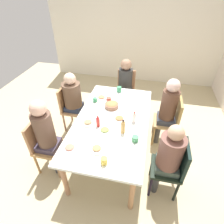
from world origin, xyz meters
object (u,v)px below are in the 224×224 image
object	(u,v)px
person_3	(46,132)
plate_5	(119,119)
chair_1	(170,119)
chair_2	(173,166)
chair_4	(70,106)
cup_1	(109,100)
cup_0	(135,139)
plate_0	(70,148)
chair_0	(125,89)
person_1	(168,107)
plate_4	(105,130)
person_0	(125,82)
cup_3	(119,89)
chair_3	(44,144)
cup_4	(104,161)
person_4	(73,97)
bottle_0	(134,117)
plate_2	(88,122)
plate_3	(102,97)
bottle_2	(98,121)
dining_table	(112,123)
plate_1	(97,149)
cup_2	(95,100)
bowl_0	(112,105)
bottle_1	(123,127)

from	to	relation	value
person_3	plate_5	size ratio (longest dim) A/B	5.67
chair_1	chair_2	distance (m)	0.99
chair_4	cup_1	xyz separation A→B (m)	(0.05, 0.77, 0.27)
plate_5	cup_0	world-z (taller)	cup_0
plate_0	chair_2	bearing A→B (deg)	97.97
chair_4	cup_1	distance (m)	0.82
chair_0	chair_1	xyz separation A→B (m)	(0.87, 0.93, 0.00)
person_1	plate_4	xyz separation A→B (m)	(0.76, -0.88, -0.00)
person_3	plate_5	bearing A→B (deg)	119.20
person_0	cup_3	size ratio (longest dim) A/B	9.63
person_3	plate_0	size ratio (longest dim) A/B	5.99
chair_3	cup_4	distance (m)	1.09
chair_4	plate_4	xyz separation A→B (m)	(0.76, 0.88, 0.24)
person_4	bottle_0	xyz separation A→B (m)	(0.47, 1.17, 0.10)
person_3	person_4	world-z (taller)	person_3
person_0	chair_1	xyz separation A→B (m)	(0.78, 0.93, -0.21)
person_1	plate_0	xyz separation A→B (m)	(1.18, -1.24, -0.00)
chair_3	plate_5	world-z (taller)	chair_3
bottle_0	chair_3	bearing A→B (deg)	-67.58
chair_4	person_4	distance (m)	0.23
chair_1	plate_2	world-z (taller)	chair_1
plate_3	bottle_2	world-z (taller)	bottle_2
chair_2	cup_4	size ratio (longest dim) A/B	7.93
person_4	plate_0	size ratio (longest dim) A/B	5.59
person_4	plate_4	world-z (taller)	person_4
plate_4	bottle_2	world-z (taller)	bottle_2
cup_3	bottle_2	distance (m)	1.04
cup_3	bottle_0	world-z (taller)	bottle_0
plate_3	cup_0	world-z (taller)	cup_0
cup_1	person_1	bearing A→B (deg)	92.78
bottle_0	plate_2	bearing A→B (deg)	-74.93
chair_3	bottle_2	distance (m)	0.88
dining_table	cup_1	distance (m)	0.49
person_4	bottle_0	bearing A→B (deg)	68.07
plate_1	cup_2	distance (m)	1.10
bowl_0	bottle_2	bearing A→B (deg)	-10.19
plate_0	plate_5	world-z (taller)	same
person_1	bowl_0	xyz separation A→B (m)	(0.17, -0.91, 0.03)
bottle_0	chair_0	bearing A→B (deg)	-166.21
plate_5	person_1	bearing A→B (deg)	122.33
bottle_1	bottle_2	xyz separation A→B (m)	(-0.05, -0.38, -0.02)
plate_5	cup_3	world-z (taller)	cup_3
dining_table	person_3	distance (m)	0.98
cup_3	bowl_0	bearing A→B (deg)	-2.90
plate_1	bottle_1	size ratio (longest dim) A/B	0.92
person_3	plate_3	size ratio (longest dim) A/B	5.77
person_4	cup_1	world-z (taller)	person_4
plate_0	plate_3	world-z (taller)	same
plate_0	plate_2	bearing A→B (deg)	172.61
person_1	plate_3	size ratio (longest dim) A/B	5.72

